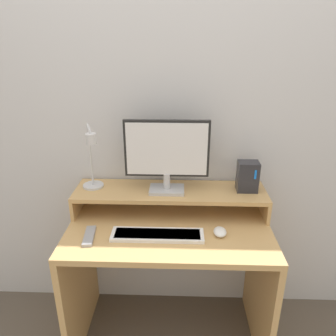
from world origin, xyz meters
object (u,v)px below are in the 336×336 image
monitor (167,154)px  mouse (220,232)px  router_dock (248,176)px  remote_control (89,236)px  keyboard (157,235)px  desk_lamp (92,162)px

monitor → mouse: bearing=-38.1°
router_dock → remote_control: size_ratio=0.99×
keyboard → mouse: size_ratio=5.38×
monitor → keyboard: 0.41m
monitor → keyboard: bearing=-98.8°
router_dock → keyboard: router_dock is taller
keyboard → remote_control: bearing=-176.7°
desk_lamp → keyboard: size_ratio=0.80×
monitor → keyboard: size_ratio=0.97×
mouse → monitor: bearing=141.9°
desk_lamp → keyboard: desk_lamp is taller
desk_lamp → router_dock: (0.80, 0.05, -0.09)m
monitor → remote_control: monitor is taller
monitor → router_dock: (0.42, 0.02, -0.13)m
remote_control → monitor: bearing=34.9°
mouse → remote_control: bearing=-175.9°
monitor → router_dock: bearing=3.1°
monitor → mouse: monitor is taller
keyboard → mouse: bearing=4.9°
keyboard → mouse: mouse is taller
router_dock → keyboard: 0.56m
router_dock → mouse: (-0.16, -0.23, -0.19)m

